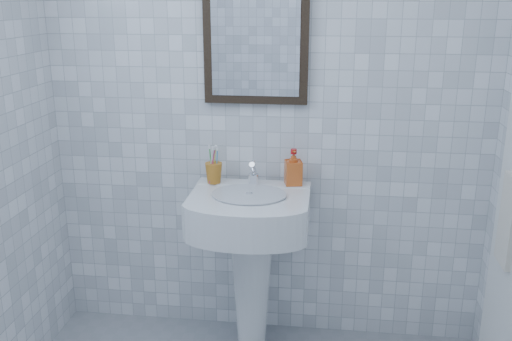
# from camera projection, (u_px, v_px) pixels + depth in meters

# --- Properties ---
(wall_back) EXTENTS (2.20, 0.02, 2.50)m
(wall_back) POSITION_uv_depth(u_px,v_px,m) (267.00, 101.00, 2.78)
(wall_back) COLOR white
(wall_back) RESTS_ON ground
(washbasin) EXTENTS (0.56, 0.41, 0.86)m
(washbasin) POSITION_uv_depth(u_px,v_px,m) (251.00, 244.00, 2.78)
(washbasin) COLOR white
(washbasin) RESTS_ON ground
(faucet) EXTENTS (0.05, 0.11, 0.13)m
(faucet) POSITION_uv_depth(u_px,v_px,m) (253.00, 174.00, 2.79)
(faucet) COLOR white
(faucet) RESTS_ON washbasin
(toothbrush_cup) EXTENTS (0.11, 0.11, 0.10)m
(toothbrush_cup) POSITION_uv_depth(u_px,v_px,m) (214.00, 173.00, 2.81)
(toothbrush_cup) COLOR #B86F1E
(toothbrush_cup) RESTS_ON washbasin
(soap_dispenser) EXTENTS (0.10, 0.10, 0.18)m
(soap_dispenser) POSITION_uv_depth(u_px,v_px,m) (293.00, 167.00, 2.77)
(soap_dispenser) COLOR #C23B12
(soap_dispenser) RESTS_ON washbasin
(wall_mirror) EXTENTS (0.50, 0.04, 0.62)m
(wall_mirror) POSITION_uv_depth(u_px,v_px,m) (256.00, 38.00, 2.68)
(wall_mirror) COLOR black
(wall_mirror) RESTS_ON wall_back
(hand_towel) EXTENTS (0.03, 0.16, 0.38)m
(hand_towel) POSITION_uv_depth(u_px,v_px,m) (508.00, 221.00, 2.31)
(hand_towel) COLOR beige
(hand_towel) RESTS_ON towel_ring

